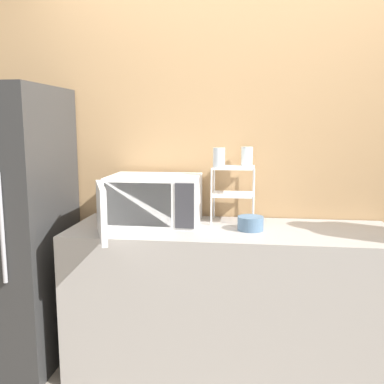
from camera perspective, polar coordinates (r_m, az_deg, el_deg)
The scene contains 8 objects.
wall_back at distance 2.80m, azimuth 5.52°, elevation 5.23°, with size 8.00×0.06×2.60m.
counter at distance 2.64m, azimuth 4.97°, elevation -14.19°, with size 1.87×0.64×0.88m.
microwave at distance 2.60m, azimuth -5.32°, elevation -1.05°, with size 0.57×0.79×0.29m.
dish_rack at distance 2.63m, azimuth 5.51°, elevation 1.29°, with size 0.26×0.22×0.34m.
glass_front_left at distance 2.56m, azimuth 3.62°, elevation 4.61°, with size 0.07×0.07×0.12m.
glass_back_right at distance 2.68m, azimuth 7.33°, elevation 4.75°, with size 0.07×0.07×0.12m.
bowl at distance 2.47m, azimuth 7.81°, elevation -4.18°, with size 0.15×0.15×0.08m.
refrigerator at distance 2.90m, azimuth -24.01°, elevation -4.31°, with size 0.73×0.71×1.70m.
Camera 1 is at (0.09, -2.11, 1.48)m, focal length 40.00 mm.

